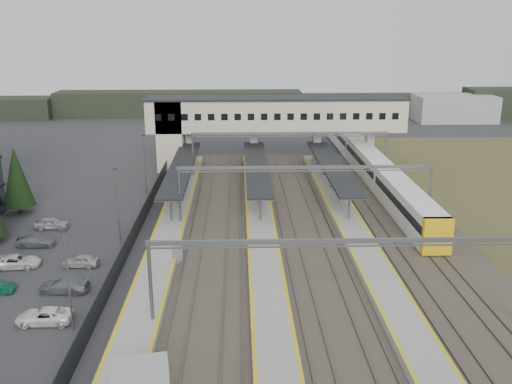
{
  "coord_description": "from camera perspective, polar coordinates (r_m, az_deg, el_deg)",
  "views": [
    {
      "loc": [
        4.62,
        -46.62,
        22.36
      ],
      "look_at": [
        6.51,
        14.73,
        4.0
      ],
      "focal_mm": 40.0,
      "sensor_mm": 36.0,
      "label": 1
    }
  ],
  "objects": [
    {
      "name": "ground",
      "position": [
        51.9,
        -6.78,
        -8.99
      ],
      "size": [
        220.0,
        220.0,
        0.0
      ],
      "primitive_type": "plane",
      "color": "#2B2B2D",
      "rests_on": "ground"
    },
    {
      "name": "lampposts",
      "position": [
        52.68,
        -15.55,
        -3.99
      ],
      "size": [
        0.5,
        53.25,
        8.07
      ],
      "color": "slate",
      "rests_on": "ground"
    },
    {
      "name": "fence",
      "position": [
        56.95,
        -12.96,
        -5.82
      ],
      "size": [
        0.08,
        90.0,
        2.0
      ],
      "color": "#26282B",
      "rests_on": "ground"
    },
    {
      "name": "relay_cabin_far",
      "position": [
        55.61,
        -8.95,
        -6.04
      ],
      "size": [
        2.98,
        2.77,
        2.19
      ],
      "color": "#929597",
      "rests_on": "ground"
    },
    {
      "name": "rail_corridor",
      "position": [
        56.33,
        3.2,
        -6.44
      ],
      "size": [
        34.0,
        90.0,
        0.92
      ],
      "color": "#35312A",
      "rests_on": "ground"
    },
    {
      "name": "canopies",
      "position": [
        75.93,
        0.08,
        2.6
      ],
      "size": [
        23.1,
        30.0,
        3.28
      ],
      "color": "black",
      "rests_on": "ground"
    },
    {
      "name": "footbridge",
      "position": [
        89.83,
        0.22,
        7.41
      ],
      "size": [
        40.4,
        6.4,
        11.2
      ],
      "color": "beige",
      "rests_on": "ground"
    },
    {
      "name": "gantries",
      "position": [
        52.76,
        6.36,
        -1.52
      ],
      "size": [
        28.4,
        62.28,
        7.17
      ],
      "color": "slate",
      "rests_on": "ground"
    },
    {
      "name": "train",
      "position": [
        86.76,
        11.2,
        2.84
      ],
      "size": [
        2.97,
        62.0,
        3.73
      ],
      "color": "silver",
      "rests_on": "ground"
    },
    {
      "name": "treeline_far",
      "position": [
        141.55,
        6.11,
        8.68
      ],
      "size": [
        170.0,
        19.0,
        7.0
      ],
      "color": "black",
      "rests_on": "ground"
    }
  ]
}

